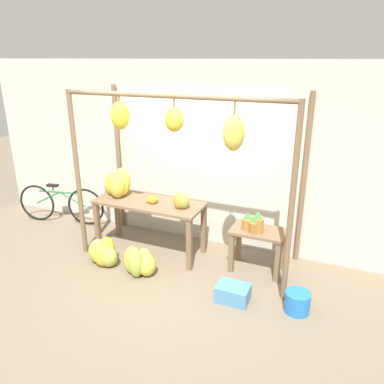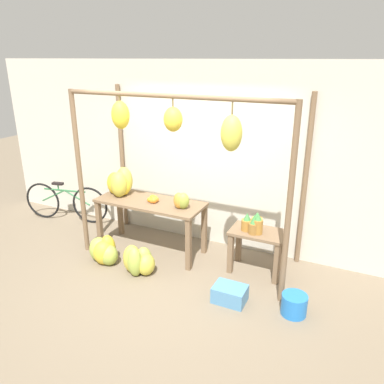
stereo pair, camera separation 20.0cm
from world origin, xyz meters
name	(u,v)px [view 1 (the left image)]	position (x,y,z in m)	size (l,w,h in m)	color
ground_plane	(162,285)	(0.00, 0.00, 0.00)	(20.00, 20.00, 0.00)	#756651
shop_wall_back	(204,156)	(0.00, 1.47, 1.40)	(8.00, 0.08, 2.80)	beige
stall_awning	(182,146)	(0.05, 0.56, 1.75)	(3.09, 1.19, 2.42)	brown
display_table_main	(149,210)	(-0.59, 0.76, 0.68)	(1.63, 0.64, 0.81)	brown
display_table_side	(258,241)	(1.04, 0.85, 0.46)	(0.74, 0.46, 0.62)	brown
banana_pile_on_table	(118,184)	(-1.15, 0.81, 1.00)	(0.49, 0.50, 0.42)	yellow
orange_pile	(153,200)	(-0.52, 0.75, 0.85)	(0.17, 0.18, 0.10)	orange
pineapple_cluster	(254,223)	(0.99, 0.80, 0.73)	(0.30, 0.22, 0.29)	#A3702D
banana_pile_ground_left	(104,253)	(-1.01, 0.14, 0.18)	(0.50, 0.42, 0.40)	#9EB247
banana_pile_ground_right	(139,262)	(-0.40, 0.11, 0.19)	(0.51, 0.46, 0.42)	gold
fruit_crate_white	(233,293)	(0.95, 0.05, 0.10)	(0.40, 0.29, 0.20)	#4C84B2
blue_bucket	(297,302)	(1.70, 0.15, 0.13)	(0.30, 0.30, 0.25)	blue
parked_bicycle	(61,204)	(-2.58, 1.06, 0.35)	(1.60, 0.36, 0.72)	black
papaya_pile	(181,201)	(-0.04, 0.71, 0.93)	(0.25, 0.19, 0.24)	gold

